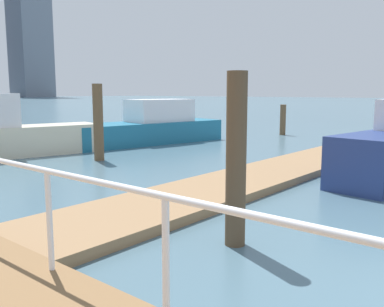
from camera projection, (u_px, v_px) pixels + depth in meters
The scene contains 5 objects.
floating_dock at pixel (272, 173), 11.32m from camera, with size 15.95×2.00×0.18m, color #93704C.
dock_piling_1 at pixel (236, 160), 6.09m from camera, with size 0.30×0.30×2.53m, color brown.
dock_piling_2 at pixel (98, 122), 13.75m from camera, with size 0.32×0.32×2.49m, color brown.
dock_piling_3 at pixel (283, 120), 21.95m from camera, with size 0.30×0.30×1.57m, color brown.
moored_boat_1 at pixel (150, 127), 18.56m from camera, with size 7.28×3.26×1.90m.
Camera 1 is at (-5.44, 0.75, 2.24)m, focal length 39.65 mm.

